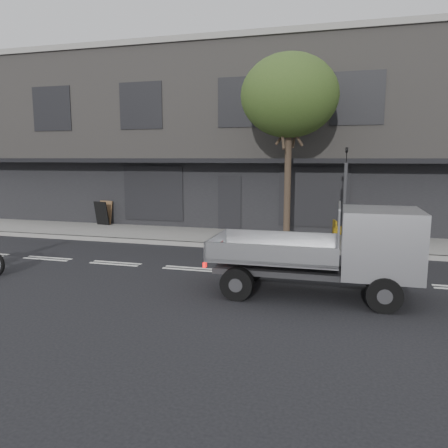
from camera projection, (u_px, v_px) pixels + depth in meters
ground at (190, 269)px, 12.54m from camera, size 80.00×80.00×0.00m
sidewalk at (232, 238)px, 17.01m from camera, size 32.00×3.20×0.15m
kerb at (220, 246)px, 15.48m from camera, size 32.00×0.20×0.15m
building_main at (264, 141)px, 22.70m from camera, size 26.00×10.00×8.00m
street_tree at (289, 96)px, 15.16m from camera, size 3.40×3.40×6.74m
traffic_light_pole at (345, 204)px, 14.37m from camera, size 0.12×0.12×3.50m
flatbed_ute at (360, 245)px, 9.77m from camera, size 4.65×1.98×2.14m
construction_barrier at (354, 232)px, 15.40m from camera, size 1.56×0.92×0.82m
sandwich_board at (102, 213)px, 19.66m from camera, size 0.74×0.56×1.07m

